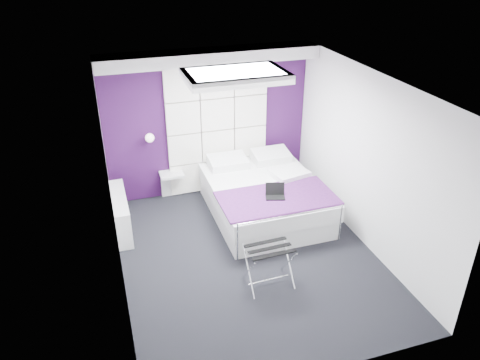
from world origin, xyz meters
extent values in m
plane|color=black|center=(0.00, 0.00, 0.00)|extent=(4.40, 4.40, 0.00)
plane|color=white|center=(0.00, 0.00, 2.60)|extent=(4.40, 4.40, 0.00)
plane|color=silver|center=(0.00, 2.20, 1.30)|extent=(3.60, 0.00, 3.60)
plane|color=silver|center=(-1.80, 0.00, 1.30)|extent=(0.00, 4.40, 4.40)
plane|color=silver|center=(1.80, 0.00, 1.30)|extent=(0.00, 4.40, 4.40)
cube|color=#300D3A|center=(0.00, 2.19, 1.30)|extent=(3.58, 0.02, 2.58)
cube|color=white|center=(0.00, 1.95, 2.50)|extent=(3.58, 0.50, 0.20)
sphere|color=white|center=(-1.05, 2.06, 1.22)|extent=(0.15, 0.15, 0.15)
cube|color=white|center=(-1.69, 1.30, 0.30)|extent=(0.22, 1.20, 0.60)
cube|color=white|center=(0.64, 1.04, 0.16)|extent=(1.70, 2.13, 0.32)
cube|color=silver|center=(0.64, 1.04, 0.45)|extent=(1.74, 2.17, 0.27)
cube|color=#3F1449|center=(0.64, 0.50, 0.60)|extent=(1.80, 0.96, 0.03)
cube|color=white|center=(-0.73, 2.02, 0.49)|extent=(0.40, 0.31, 0.04)
cube|color=black|center=(0.06, -0.66, 0.58)|extent=(0.60, 0.44, 0.01)
cube|color=black|center=(0.60, 0.51, 0.63)|extent=(0.29, 0.20, 0.02)
cube|color=black|center=(0.60, 0.61, 0.73)|extent=(0.29, 0.01, 0.20)
camera|label=1|loc=(-1.83, -5.27, 4.21)|focal=35.00mm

